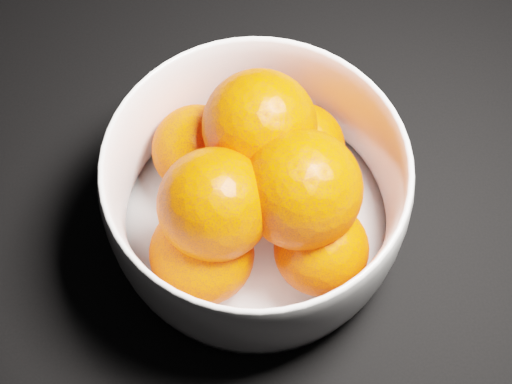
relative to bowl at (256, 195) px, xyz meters
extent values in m
cylinder|color=white|center=(0.00, 0.00, -0.05)|extent=(0.23, 0.23, 0.01)
sphere|color=#FD3E00|center=(0.04, 0.04, -0.01)|extent=(0.08, 0.08, 0.08)
sphere|color=#FD3E00|center=(-0.04, 0.05, -0.01)|extent=(0.08, 0.08, 0.08)
sphere|color=#FD3E00|center=(-0.05, -0.04, -0.01)|extent=(0.08, 0.08, 0.08)
sphere|color=#FD3E00|center=(0.04, -0.05, -0.01)|extent=(0.07, 0.07, 0.07)
sphere|color=#FD3E00|center=(0.01, 0.04, 0.04)|extent=(0.09, 0.09, 0.09)
sphere|color=#FD3E00|center=(-0.03, -0.02, 0.04)|extent=(0.08, 0.08, 0.08)
sphere|color=#FD3E00|center=(0.03, -0.02, 0.04)|extent=(0.09, 0.09, 0.09)
camera|label=1|loc=(-0.04, -0.25, 0.50)|focal=50.00mm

